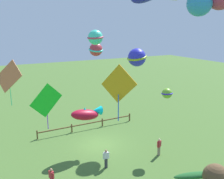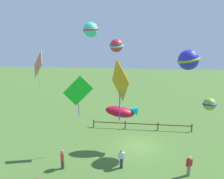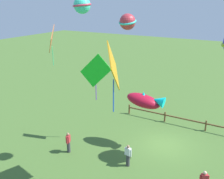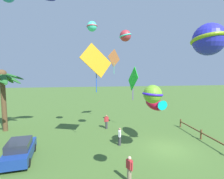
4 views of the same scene
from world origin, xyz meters
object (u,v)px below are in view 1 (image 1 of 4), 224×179
kite_ball_6 (167,93)px  spectator_0 (159,147)px  kite_ball_0 (137,57)px  kite_diamond_2 (9,77)px  kite_ball_8 (95,37)px  spectator_1 (106,158)px  kite_ball_3 (96,49)px  kite_fish_1 (87,114)px  kite_diamond_4 (119,85)px  kite_diamond_7 (46,101)px  spectator_2 (52,178)px

kite_ball_6 → spectator_0: bearing=32.6°
kite_ball_0 → kite_diamond_2: 12.50m
kite_ball_0 → kite_ball_8: 9.79m
spectator_1 → kite_ball_3: 8.77m
kite_fish_1 → kite_diamond_4: size_ratio=0.76×
kite_diamond_2 → kite_diamond_4: size_ratio=0.74×
kite_diamond_2 → kite_ball_6: (-12.95, 0.10, -2.68)m
kite_diamond_7 → kite_ball_6: bearing=170.1°
kite_ball_0 → spectator_2: bearing=25.1°
kite_diamond_4 → kite_ball_3: bearing=-79.0°
kite_ball_3 → kite_ball_6: kite_ball_3 is taller
spectator_1 → kite_ball_3: bearing=-48.4°
kite_diamond_4 → spectator_1: bearing=-90.0°
kite_ball_0 → kite_ball_3: bearing=30.5°
kite_ball_8 → kite_diamond_4: bearing=-171.7°
spectator_1 → kite_diamond_7: kite_diamond_7 is taller
spectator_1 → spectator_2: same height
kite_ball_0 → kite_diamond_2: (12.00, 3.50, -0.22)m
kite_fish_1 → kite_diamond_4: kite_diamond_4 is taller
spectator_2 → kite_diamond_4: kite_diamond_4 is taller
kite_ball_3 → kite_diamond_4: kite_ball_3 is taller
kite_diamond_2 → kite_diamond_7: bearing=-146.9°
kite_ball_0 → kite_ball_6: (-0.95, 3.59, -2.89)m
kite_diamond_2 → kite_ball_6: bearing=179.6°
kite_ball_3 → kite_ball_6: size_ratio=0.92×
kite_fish_1 → spectator_2: bearing=42.4°
spectator_2 → kite_ball_3: (-4.10, -1.21, 8.74)m
kite_ball_6 → kite_ball_0: bearing=-75.3°
kite_ball_0 → kite_diamond_4: size_ratio=0.58×
spectator_1 → spectator_2: 4.65m
spectator_2 → kite_ball_6: size_ratio=1.27×
spectator_2 → kite_diamond_4: bearing=163.7°
spectator_1 → kite_ball_0: size_ratio=0.67×
kite_ball_3 → kite_ball_8: kite_ball_8 is taller
kite_ball_3 → kite_diamond_7: kite_ball_3 is taller
spectator_2 → kite_ball_6: 11.91m
spectator_1 → kite_ball_3: kite_ball_3 is taller
kite_ball_3 → kite_diamond_7: bearing=-25.7°
kite_diamond_4 → kite_ball_8: kite_ball_8 is taller
spectator_2 → kite_diamond_2: size_ratio=0.53×
kite_ball_3 → spectator_2: bearing=16.4°
kite_fish_1 → kite_diamond_7: kite_diamond_7 is taller
spectator_0 → kite_ball_3: (5.58, -0.94, 8.74)m
spectator_2 → kite_ball_8: size_ratio=1.16×
spectator_0 → spectator_2: 9.68m
kite_ball_0 → kite_diamond_7: bearing=10.8°
kite_ball_3 → kite_diamond_4: size_ratio=0.28×
spectator_0 → kite_ball_3: kite_ball_3 is taller
kite_ball_6 → kite_ball_8: bearing=18.3°
kite_fish_1 → kite_diamond_2: kite_diamond_2 is taller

